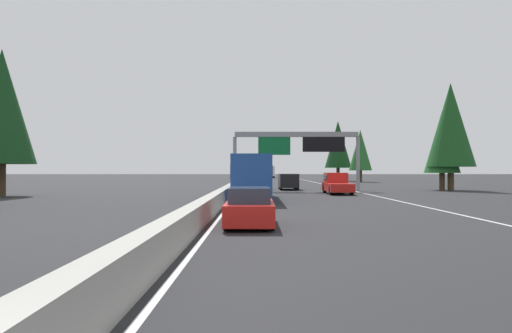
% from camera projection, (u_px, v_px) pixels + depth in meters
% --- Properties ---
extents(ground_plane, '(320.00, 320.00, 0.00)m').
position_uv_depth(ground_plane, '(242.00, 186.00, 62.01)').
color(ground_plane, '#262628').
extents(median_barrier, '(180.00, 0.56, 0.90)m').
position_uv_depth(median_barrier, '(244.00, 179.00, 82.01)').
color(median_barrier, '#9E9B93').
rests_on(median_barrier, ground).
extents(shoulder_stripe_right, '(160.00, 0.16, 0.01)m').
position_uv_depth(shoulder_stripe_right, '(321.00, 184.00, 71.99)').
color(shoulder_stripe_right, silver).
rests_on(shoulder_stripe_right, ground).
extents(shoulder_stripe_median, '(160.00, 0.16, 0.01)m').
position_uv_depth(shoulder_stripe_median, '(246.00, 184.00, 72.01)').
color(shoulder_stripe_median, silver).
rests_on(shoulder_stripe_median, ground).
extents(sign_gantry_overhead, '(0.50, 12.68, 5.91)m').
position_uv_depth(sign_gantry_overhead, '(298.00, 144.00, 47.66)').
color(sign_gantry_overhead, gray).
rests_on(sign_gantry_overhead, ground).
extents(sedan_distant_a, '(4.40, 1.80, 1.47)m').
position_uv_depth(sedan_distant_a, '(250.00, 208.00, 18.13)').
color(sedan_distant_a, red).
rests_on(sedan_distant_a, ground).
extents(bus_far_center, '(11.50, 2.55, 3.10)m').
position_uv_depth(bus_far_center, '(252.00, 176.00, 34.02)').
color(bus_far_center, '#1E4793').
rests_on(bus_far_center, ground).
extents(minivan_far_left, '(5.00, 1.95, 1.69)m').
position_uv_depth(minivan_far_left, '(288.00, 181.00, 50.96)').
color(minivan_far_left, black).
rests_on(minivan_far_left, ground).
extents(box_truck_far_right, '(8.50, 2.40, 2.95)m').
position_uv_depth(box_truck_far_right, '(270.00, 172.00, 124.30)').
color(box_truck_far_right, white).
rests_on(box_truck_far_right, ground).
extents(pickup_near_right, '(5.60, 2.00, 1.86)m').
position_uv_depth(pickup_near_right, '(337.00, 183.00, 42.14)').
color(pickup_near_right, red).
rests_on(pickup_near_right, ground).
extents(conifer_right_near, '(3.59, 3.59, 8.17)m').
position_uv_depth(conifer_right_near, '(442.00, 142.00, 49.21)').
color(conifer_right_near, '#4C3823').
rests_on(conifer_right_near, ground).
extents(conifer_right_mid, '(4.87, 4.87, 11.06)m').
position_uv_depth(conifer_right_mid, '(451.00, 125.00, 48.98)').
color(conifer_right_mid, '#4C3823').
rests_on(conifer_right_mid, ground).
extents(conifer_right_far, '(3.96, 3.96, 9.01)m').
position_uv_depth(conifer_right_far, '(360.00, 150.00, 82.52)').
color(conifer_right_far, '#4C3823').
rests_on(conifer_right_far, ground).
extents(conifer_right_distant, '(4.96, 4.96, 11.27)m').
position_uv_depth(conifer_right_distant, '(338.00, 144.00, 89.45)').
color(conifer_right_distant, '#4C3823').
rests_on(conifer_right_distant, ground).
extents(conifer_left_near, '(5.19, 5.19, 11.80)m').
position_uv_depth(conifer_left_near, '(2.00, 107.00, 38.05)').
color(conifer_left_near, '#4C3823').
rests_on(conifer_left_near, ground).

